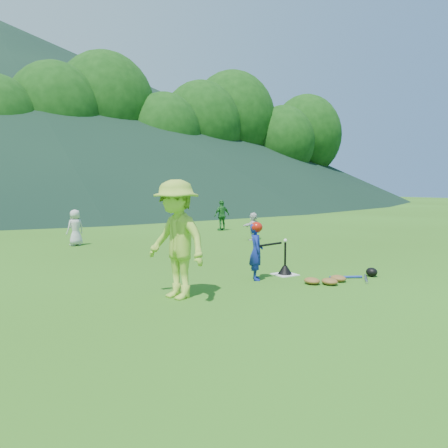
# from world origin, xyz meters

# --- Properties ---
(ground) EXTENTS (120.00, 120.00, 0.00)m
(ground) POSITION_xyz_m (0.00, 0.00, 0.00)
(ground) COLOR #2E5B14
(ground) RESTS_ON ground
(home_plate) EXTENTS (0.45, 0.45, 0.02)m
(home_plate) POSITION_xyz_m (0.00, 0.00, 0.01)
(home_plate) COLOR silver
(home_plate) RESTS_ON ground
(baseball) EXTENTS (0.08, 0.08, 0.08)m
(baseball) POSITION_xyz_m (0.00, 0.00, 0.74)
(baseball) COLOR white
(baseball) RESTS_ON batting_tee
(batter_child) EXTENTS (0.44, 0.50, 1.14)m
(batter_child) POSITION_xyz_m (-0.80, -0.06, 0.57)
(batter_child) COLOR navy
(batter_child) RESTS_ON ground
(adult_coach) EXTENTS (1.06, 1.44, 1.99)m
(adult_coach) POSITION_xyz_m (-2.78, -0.55, 1.00)
(adult_coach) COLOR #97C038
(adult_coach) RESTS_ON ground
(fielder_a) EXTENTS (0.64, 0.52, 1.14)m
(fielder_a) POSITION_xyz_m (-2.76, 7.01, 0.57)
(fielder_a) COLOR #BABABA
(fielder_a) RESTS_ON ground
(fielder_c) EXTENTS (0.78, 0.38, 1.29)m
(fielder_c) POSITION_xyz_m (3.63, 8.66, 0.64)
(fielder_c) COLOR #216F29
(fielder_c) RESTS_ON ground
(fielder_d) EXTENTS (0.94, 0.58, 0.97)m
(fielder_d) POSITION_xyz_m (2.88, 5.28, 0.48)
(fielder_d) COLOR silver
(fielder_d) RESTS_ON ground
(batting_tee) EXTENTS (0.30, 0.30, 0.68)m
(batting_tee) POSITION_xyz_m (0.00, 0.00, 0.13)
(batting_tee) COLOR black
(batting_tee) RESTS_ON home_plate
(batter_gear) EXTENTS (0.73, 0.26, 0.51)m
(batter_gear) POSITION_xyz_m (-0.77, -0.07, 1.04)
(batter_gear) COLOR #AF180B
(batter_gear) RESTS_ON ground
(equipment_pile) EXTENTS (1.80, 0.79, 0.19)m
(equipment_pile) POSITION_xyz_m (0.50, -1.06, 0.07)
(equipment_pile) COLOR olive
(equipment_pile) RESTS_ON ground
(outfield_fence) EXTENTS (70.07, 0.08, 1.33)m
(outfield_fence) POSITION_xyz_m (0.00, 28.00, 0.70)
(outfield_fence) COLOR gray
(outfield_fence) RESTS_ON ground
(tree_line) EXTENTS (70.04, 11.40, 14.82)m
(tree_line) POSITION_xyz_m (0.20, 33.83, 8.21)
(tree_line) COLOR #382314
(tree_line) RESTS_ON ground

